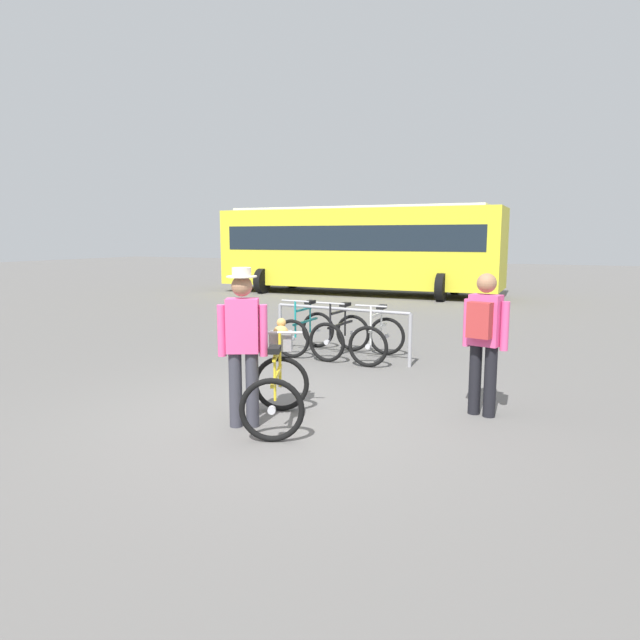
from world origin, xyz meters
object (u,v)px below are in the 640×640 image
racked_bike_teal (306,332)px  pedestrian_with_backpack (484,335)px  person_with_featured_bike (243,341)px  featured_bicycle (278,379)px  bus_distant (358,245)px  racked_bike_black (340,335)px  racked_bike_white (378,339)px

racked_bike_teal → pedestrian_with_backpack: size_ratio=0.67×
person_with_featured_bike → pedestrian_with_backpack: person_with_featured_bike is taller
person_with_featured_bike → pedestrian_with_backpack: bearing=33.5°
featured_bicycle → bus_distant: (-4.45, 13.63, 1.25)m
racked_bike_black → pedestrian_with_backpack: pedestrian_with_backpack is taller
racked_bike_black → bus_distant: 10.89m
pedestrian_with_backpack → bus_distant: size_ratio=0.16×
featured_bicycle → bus_distant: bus_distant is taller
racked_bike_teal → pedestrian_with_backpack: (3.45, -2.34, 0.57)m
racked_bike_teal → racked_bike_black: 0.70m
pedestrian_with_backpack → bus_distant: bus_distant is taller
racked_bike_black → featured_bicycle: 3.56m
racked_bike_white → bus_distant: size_ratio=0.11×
pedestrian_with_backpack → racked_bike_black: bearing=140.3°
racked_bike_teal → bus_distant: bearing=106.6°
racked_bike_white → bus_distant: 11.20m
person_with_featured_bike → racked_bike_black: bearing=97.6°
featured_bicycle → bus_distant: size_ratio=0.12×
featured_bicycle → bus_distant: 14.39m
pedestrian_with_backpack → bus_distant: bearing=117.4°
racked_bike_teal → bus_distant: 10.63m
racked_bike_teal → racked_bike_white: bearing=-4.2°
featured_bicycle → pedestrian_with_backpack: (2.01, 1.19, 0.45)m
person_with_featured_bike → bus_distant: bearing=106.8°
racked_bike_teal → racked_bike_white: size_ratio=0.99×
featured_bicycle → pedestrian_with_backpack: pedestrian_with_backpack is taller
racked_bike_white → pedestrian_with_backpack: bearing=-47.4°
racked_bike_black → featured_bicycle: bearing=-77.8°
racked_bike_black → racked_bike_white: (0.70, -0.05, 0.00)m
racked_bike_white → featured_bicycle: 3.43m
racked_bike_teal → racked_bike_white: 1.40m
bus_distant → racked_bike_white: bearing=-66.7°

